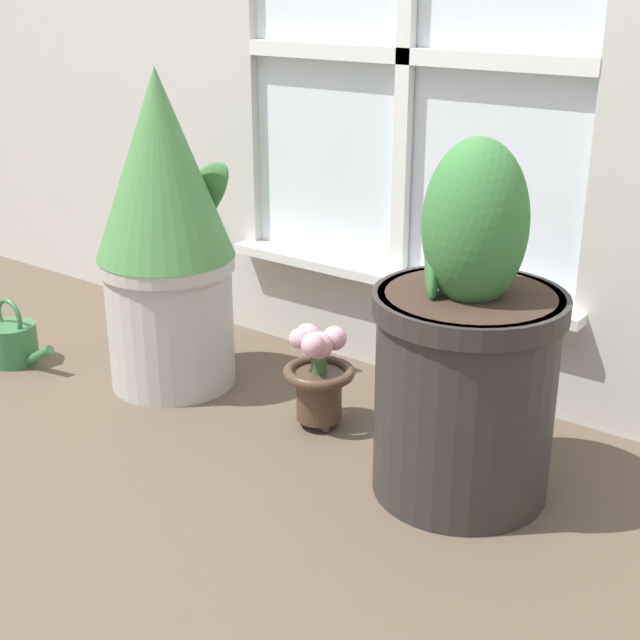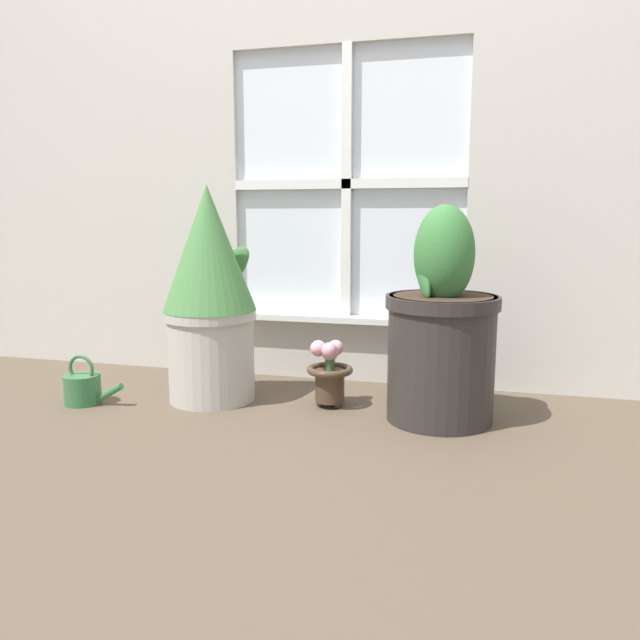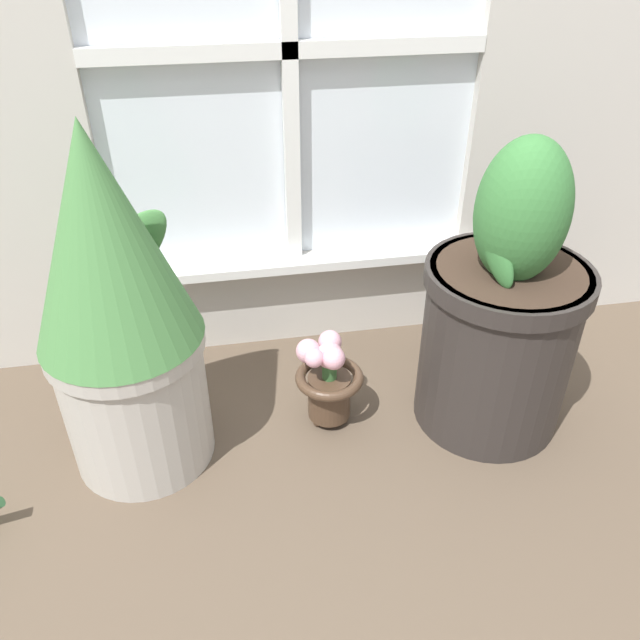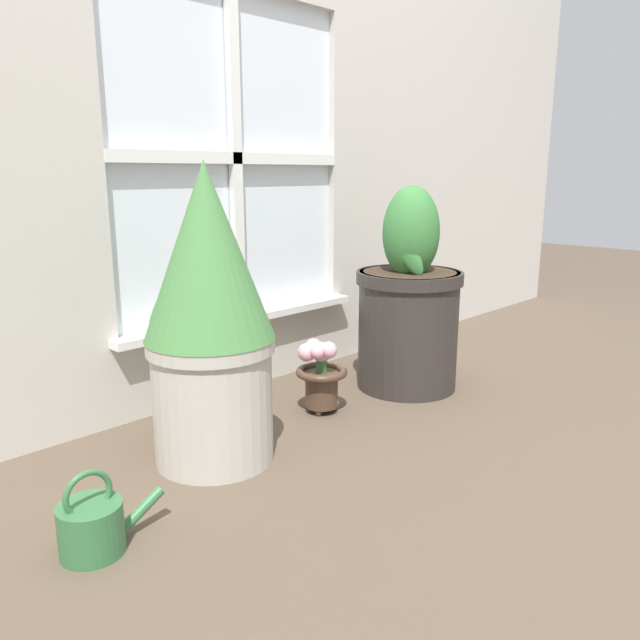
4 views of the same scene
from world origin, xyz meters
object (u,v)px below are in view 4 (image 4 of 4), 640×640
at_px(potted_plant_left, 209,313).
at_px(potted_plant_right, 408,308).
at_px(watering_can, 93,526).
at_px(flower_vase, 320,373).

xyz_separation_m(potted_plant_left, potted_plant_right, (0.79, -0.02, -0.11)).
distance_m(potted_plant_right, watering_can, 1.22).
bearing_deg(flower_vase, watering_can, -166.87).
bearing_deg(potted_plant_left, flower_vase, 3.88).
height_order(potted_plant_right, watering_can, potted_plant_right).
relative_size(potted_plant_right, watering_can, 3.05).
bearing_deg(flower_vase, potted_plant_right, -7.24).
xyz_separation_m(potted_plant_right, watering_can, (-1.19, -0.14, -0.22)).
relative_size(flower_vase, watering_can, 1.02).
bearing_deg(potted_plant_left, watering_can, -158.06).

